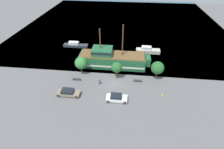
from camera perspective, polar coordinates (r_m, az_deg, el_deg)
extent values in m
plane|color=#5B5B5E|center=(41.03, 0.57, -3.03)|extent=(160.00, 160.00, 0.00)
plane|color=#33566B|center=(80.18, 3.90, 16.84)|extent=(80.00, 80.00, 0.00)
cube|color=#1E5633|center=(46.90, 0.04, 4.68)|extent=(17.43, 5.18, 3.06)
cube|color=silver|center=(47.13, 0.04, 4.20)|extent=(17.09, 5.26, 0.45)
cube|color=#1E5633|center=(46.72, 11.51, 4.43)|extent=(1.40, 2.85, 2.14)
cube|color=brown|center=(46.07, 0.05, 6.45)|extent=(16.74, 4.76, 0.25)
cube|color=#1E5633|center=(45.95, -3.23, 7.63)|extent=(5.23, 4.14, 1.62)
cube|color=black|center=(45.83, -3.24, 7.90)|extent=(4.97, 4.20, 0.58)
cylinder|color=#4C331E|center=(44.01, 3.50, 11.03)|extent=(0.28, 0.28, 8.12)
cylinder|color=#4C331E|center=(44.84, -3.90, 10.64)|extent=(0.28, 0.28, 6.90)
cube|color=#2D333D|center=(58.46, -11.74, 9.24)|extent=(7.87, 1.80, 0.77)
cube|color=silver|center=(58.28, -12.40, 9.99)|extent=(3.15, 1.41, 0.91)
cube|color=black|center=(58.00, -11.50, 9.98)|extent=(0.12, 1.26, 0.73)
cube|color=#B7B2A8|center=(54.70, 11.63, 7.53)|extent=(7.13, 2.03, 1.09)
cube|color=silver|center=(54.20, 11.18, 8.51)|extent=(2.85, 1.59, 0.93)
cube|color=black|center=(54.29, 12.09, 8.44)|extent=(0.12, 1.42, 0.74)
cube|color=#7F705B|center=(38.83, -13.99, -5.91)|extent=(4.92, 1.90, 0.57)
cube|color=black|center=(38.50, -14.32, -5.23)|extent=(2.56, 1.71, 0.61)
cylinder|color=black|center=(37.78, -11.47, -7.28)|extent=(0.68, 0.22, 0.68)
cylinder|color=gray|center=(37.78, -11.47, -7.28)|extent=(0.26, 0.25, 0.26)
cylinder|color=black|center=(38.99, -10.79, -5.58)|extent=(0.68, 0.22, 0.68)
cylinder|color=gray|center=(38.99, -10.79, -5.58)|extent=(0.26, 0.25, 0.26)
cylinder|color=black|center=(39.06, -17.10, -6.66)|extent=(0.68, 0.22, 0.68)
cylinder|color=gray|center=(39.06, -17.10, -6.66)|extent=(0.26, 0.25, 0.26)
cylinder|color=black|center=(40.23, -16.26, -5.05)|extent=(0.68, 0.22, 0.68)
cylinder|color=gray|center=(40.23, -16.26, -5.05)|extent=(0.26, 0.25, 0.26)
cube|color=white|center=(36.44, 1.55, -7.76)|extent=(4.38, 1.91, 0.70)
cube|color=black|center=(36.03, 1.36, -7.05)|extent=(2.28, 1.72, 0.51)
cylinder|color=black|center=(35.95, 4.21, -9.20)|extent=(0.65, 0.22, 0.65)
cylinder|color=gray|center=(35.95, 4.21, -9.20)|extent=(0.25, 0.25, 0.25)
cylinder|color=black|center=(37.20, 4.34, -7.34)|extent=(0.65, 0.22, 0.65)
cylinder|color=gray|center=(37.20, 4.34, -7.34)|extent=(0.25, 0.25, 0.25)
cylinder|color=black|center=(36.13, -1.34, -8.80)|extent=(0.65, 0.22, 0.65)
cylinder|color=gray|center=(36.13, -1.34, -8.80)|extent=(0.25, 0.25, 0.25)
cylinder|color=black|center=(37.38, -1.00, -6.96)|extent=(0.65, 0.22, 0.65)
cylinder|color=gray|center=(37.38, -1.00, -6.96)|extent=(0.25, 0.25, 0.25)
cylinder|color=yellow|center=(39.03, 16.04, -6.58)|extent=(0.22, 0.22, 0.56)
sphere|color=yellow|center=(38.80, 16.13, -6.18)|extent=(0.25, 0.25, 0.25)
cylinder|color=yellow|center=(38.98, 15.82, -6.54)|extent=(0.10, 0.09, 0.09)
cylinder|color=yellow|center=(39.04, 16.28, -6.56)|extent=(0.10, 0.09, 0.09)
cube|color=#4C4742|center=(41.81, 8.34, -1.89)|extent=(1.96, 0.45, 0.05)
cube|color=#4C4742|center=(41.52, 8.37, -1.81)|extent=(1.96, 0.06, 0.40)
cube|color=#2D2D2D|center=(41.90, 7.05, -2.06)|extent=(0.12, 0.36, 0.40)
cube|color=#2D2D2D|center=(42.01, 9.57, -2.21)|extent=(0.12, 0.36, 0.40)
cube|color=#4C4742|center=(42.69, -11.46, -1.40)|extent=(1.86, 0.45, 0.05)
cube|color=#4C4742|center=(42.41, -11.57, -1.31)|extent=(1.86, 0.06, 0.40)
cube|color=#2D2D2D|center=(43.07, -12.53, -1.55)|extent=(0.12, 0.36, 0.40)
cube|color=#2D2D2D|center=(42.58, -10.31, -1.72)|extent=(0.12, 0.36, 0.40)
cylinder|color=#232838|center=(40.78, -4.01, -2.74)|extent=(0.27, 0.27, 0.76)
cylinder|color=#2D4C93|center=(40.37, -4.05, -1.99)|extent=(0.32, 0.32, 0.58)
sphere|color=#8C664C|center=(40.13, -4.07, -1.54)|extent=(0.20, 0.20, 0.20)
cylinder|color=brown|center=(44.36, -9.82, 1.25)|extent=(0.24, 0.24, 1.93)
sphere|color=#337A38|center=(43.17, -10.12, 3.70)|extent=(2.98, 2.98, 2.98)
cylinder|color=brown|center=(42.13, 1.51, -0.09)|extent=(0.24, 0.24, 2.09)
sphere|color=#235B28|center=(40.92, 1.56, 2.35)|extent=(2.58, 2.58, 2.58)
cylinder|color=brown|center=(43.42, 14.21, -0.33)|extent=(0.24, 0.24, 1.83)
sphere|color=#235B28|center=(42.20, 14.64, 2.11)|extent=(3.06, 3.06, 3.06)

